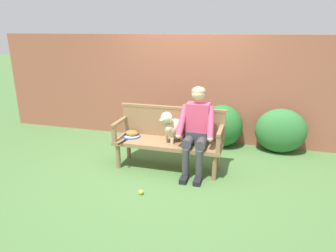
# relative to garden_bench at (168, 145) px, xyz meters

# --- Properties ---
(ground_plane) EXTENTS (40.00, 40.00, 0.00)m
(ground_plane) POSITION_rel_garden_bench_xyz_m (0.00, 0.00, -0.39)
(ground_plane) COLOR #4C753D
(brick_garden_fence) EXTENTS (8.00, 0.30, 2.02)m
(brick_garden_fence) POSITION_rel_garden_bench_xyz_m (0.00, 1.53, 0.62)
(brick_garden_fence) COLOR #9E5642
(brick_garden_fence) RESTS_ON ground
(hedge_bush_far_right) EXTENTS (0.76, 0.64, 0.79)m
(hedge_bush_far_right) POSITION_rel_garden_bench_xyz_m (0.70, 1.20, 0.00)
(hedge_bush_far_right) COLOR #286B2D
(hedge_bush_far_right) RESTS_ON ground
(hedge_bush_far_left) EXTENTS (0.88, 0.55, 0.80)m
(hedge_bush_far_left) POSITION_rel_garden_bench_xyz_m (1.73, 1.17, 0.01)
(hedge_bush_far_left) COLOR #337538
(hedge_bush_far_left) RESTS_ON ground
(garden_bench) EXTENTS (1.67, 0.54, 0.45)m
(garden_bench) POSITION_rel_garden_bench_xyz_m (0.00, 0.00, 0.00)
(garden_bench) COLOR #93704C
(garden_bench) RESTS_ON ground
(bench_backrest) EXTENTS (1.71, 0.06, 0.50)m
(bench_backrest) POSITION_rel_garden_bench_xyz_m (0.00, 0.24, 0.31)
(bench_backrest) COLOR #93704C
(bench_backrest) RESTS_ON garden_bench
(bench_armrest_left_end) EXTENTS (0.06, 0.54, 0.28)m
(bench_armrest_left_end) POSITION_rel_garden_bench_xyz_m (-0.80, -0.09, 0.26)
(bench_armrest_left_end) COLOR #93704C
(bench_armrest_left_end) RESTS_ON garden_bench
(bench_armrest_right_end) EXTENTS (0.06, 0.54, 0.28)m
(bench_armrest_right_end) POSITION_rel_garden_bench_xyz_m (0.80, -0.09, 0.26)
(bench_armrest_right_end) COLOR #93704C
(bench_armrest_right_end) RESTS_ON garden_bench
(person_seated) EXTENTS (0.56, 0.67, 1.32)m
(person_seated) POSITION_rel_garden_bench_xyz_m (0.45, -0.02, 0.33)
(person_seated) COLOR black
(person_seated) RESTS_ON ground
(dog_on_bench) EXTENTS (0.39, 0.48, 0.50)m
(dog_on_bench) POSITION_rel_garden_bench_xyz_m (0.07, 0.01, 0.31)
(dog_on_bench) COLOR beige
(dog_on_bench) RESTS_ON garden_bench
(tennis_racket) EXTENTS (0.32, 0.57, 0.03)m
(tennis_racket) POSITION_rel_garden_bench_xyz_m (-0.63, 0.03, 0.07)
(tennis_racket) COLOR blue
(tennis_racket) RESTS_ON garden_bench
(baseball_glove) EXTENTS (0.22, 0.18, 0.09)m
(baseball_glove) POSITION_rel_garden_bench_xyz_m (-0.64, 0.10, 0.10)
(baseball_glove) COLOR #9E6B2D
(baseball_glove) RESTS_ON garden_bench
(tennis_ball) EXTENTS (0.07, 0.07, 0.07)m
(tennis_ball) POSITION_rel_garden_bench_xyz_m (-0.12, -0.89, -0.36)
(tennis_ball) COLOR #CCDB33
(tennis_ball) RESTS_ON ground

